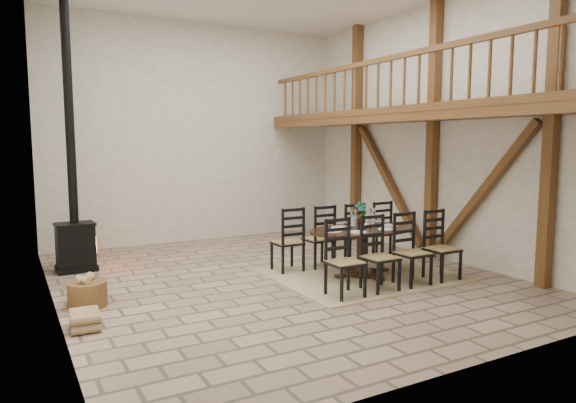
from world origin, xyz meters
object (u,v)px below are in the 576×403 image
wood_stove (74,209)px  log_basket (87,293)px  log_stack (85,320)px  dining_table (362,252)px

wood_stove → log_basket: bearing=-95.5°
wood_stove → log_basket: (-0.11, -2.22, -0.93)m
log_basket → log_stack: log_basket is taller
dining_table → wood_stove: size_ratio=0.49×
log_stack → dining_table: bearing=5.3°
log_basket → log_stack: size_ratio=1.11×
dining_table → log_basket: dining_table is taller
log_basket → wood_stove: bearing=87.1°
log_basket → log_stack: bearing=-99.6°
wood_stove → log_stack: 3.33m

